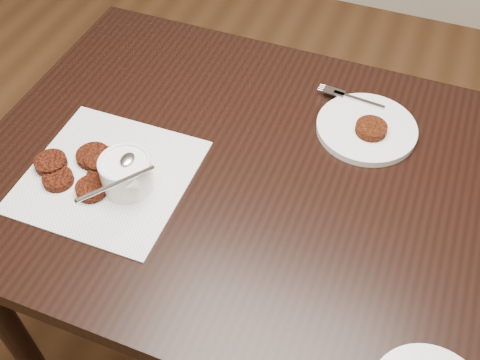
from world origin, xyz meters
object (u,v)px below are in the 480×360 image
table (283,282)px  sauce_ramekin (124,161)px  napkin (109,176)px  plate_with_patty (367,126)px

table → sauce_ramekin: size_ratio=9.55×
table → napkin: size_ratio=4.13×
napkin → sauce_ramekin: (0.05, -0.01, 0.07)m
sauce_ramekin → plate_with_patty: 0.52m
napkin → plate_with_patty: plate_with_patty is taller
table → plate_with_patty: (0.10, 0.20, 0.39)m
table → sauce_ramekin: bearing=-157.3°
napkin → plate_with_patty: (0.45, 0.32, 0.01)m
plate_with_patty → table: bearing=-116.4°
table → napkin: (-0.35, -0.12, 0.38)m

